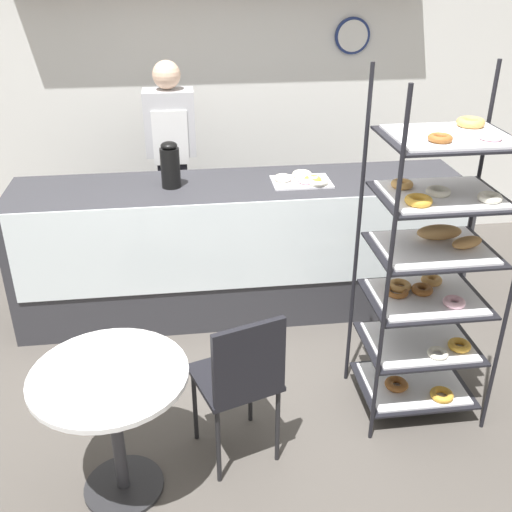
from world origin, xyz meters
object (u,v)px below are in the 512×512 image
(cafe_table, at_px, (113,404))
(cafe_chair, at_px, (241,375))
(person_worker, at_px, (172,164))
(pastry_rack, at_px, (431,271))
(donut_tray_counter, at_px, (304,180))
(coffee_carafe, at_px, (170,165))

(cafe_table, relative_size, cafe_chair, 0.80)
(cafe_table, bearing_deg, person_worker, 82.09)
(cafe_chair, bearing_deg, person_worker, -100.28)
(pastry_rack, relative_size, person_worker, 1.13)
(cafe_table, xyz_separation_m, donut_tray_counter, (1.19, 1.58, 0.45))
(person_worker, height_order, cafe_table, person_worker)
(coffee_carafe, bearing_deg, cafe_chair, -78.75)
(cafe_chair, bearing_deg, donut_tray_counter, -130.11)
(pastry_rack, relative_size, coffee_carafe, 6.15)
(pastry_rack, bearing_deg, person_worker, 126.89)
(cafe_chair, distance_m, donut_tray_counter, 1.64)
(cafe_chair, bearing_deg, pastry_rack, 178.86)
(person_worker, distance_m, cafe_table, 2.25)
(pastry_rack, relative_size, cafe_table, 2.67)
(pastry_rack, height_order, person_worker, pastry_rack)
(pastry_rack, distance_m, person_worker, 2.21)
(pastry_rack, xyz_separation_m, cafe_chair, (-1.03, -0.32, -0.33))
(cafe_chair, height_order, donut_tray_counter, donut_tray_counter)
(pastry_rack, bearing_deg, cafe_table, -165.28)
(person_worker, xyz_separation_m, coffee_carafe, (-0.01, -0.58, 0.18))
(pastry_rack, distance_m, cafe_table, 1.72)
(pastry_rack, bearing_deg, donut_tray_counter, 111.20)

